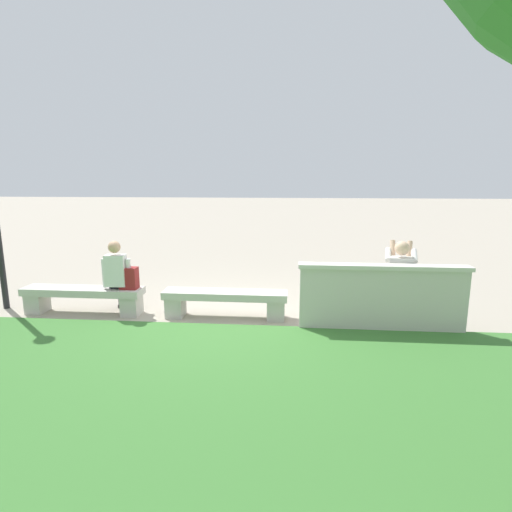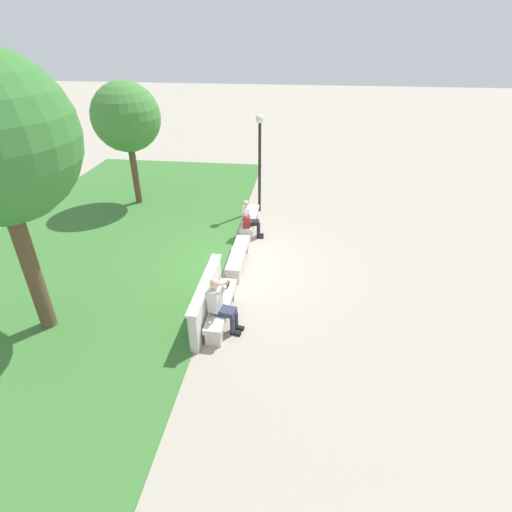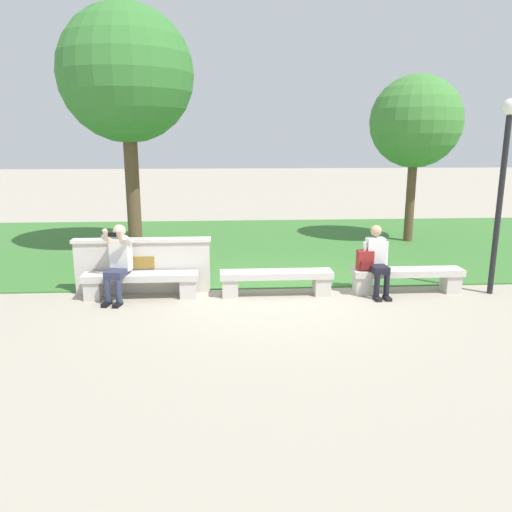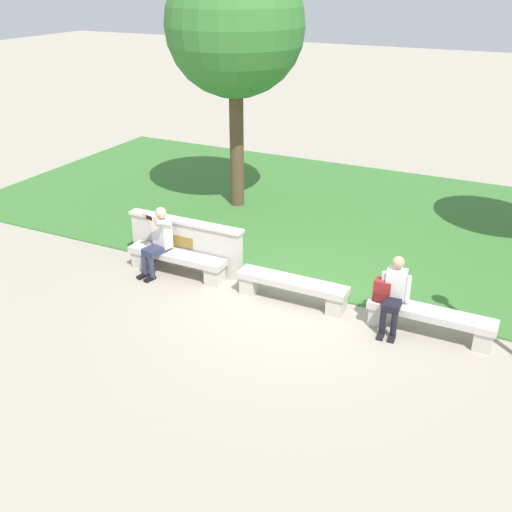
% 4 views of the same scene
% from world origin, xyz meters
% --- Properties ---
extents(ground_plane, '(80.00, 80.00, 0.00)m').
position_xyz_m(ground_plane, '(0.00, 0.00, 0.00)').
color(ground_plane, '#A89E8C').
extents(bench_main, '(2.03, 0.40, 0.45)m').
position_xyz_m(bench_main, '(-2.42, 0.00, 0.30)').
color(bench_main, beige).
rests_on(bench_main, ground).
extents(bench_near, '(2.03, 0.40, 0.45)m').
position_xyz_m(bench_near, '(0.00, 0.00, 0.30)').
color(bench_near, beige).
rests_on(bench_near, ground).
extents(bench_mid, '(2.03, 0.40, 0.45)m').
position_xyz_m(bench_mid, '(2.42, 0.00, 0.30)').
color(bench_mid, beige).
rests_on(bench_mid, ground).
extents(backrest_wall_with_plaque, '(2.49, 0.24, 1.01)m').
position_xyz_m(backrest_wall_with_plaque, '(-2.42, 0.34, 0.52)').
color(backrest_wall_with_plaque, beige).
rests_on(backrest_wall_with_plaque, ground).
extents(person_photographer, '(0.52, 0.77, 1.32)m').
position_xyz_m(person_photographer, '(-2.77, -0.08, 0.74)').
color(person_photographer, black).
rests_on(person_photographer, ground).
extents(person_distant, '(0.48, 0.69, 1.26)m').
position_xyz_m(person_distant, '(1.81, -0.07, 0.67)').
color(person_distant, black).
rests_on(person_distant, ground).
extents(backpack, '(0.28, 0.24, 0.43)m').
position_xyz_m(backpack, '(1.61, -0.02, 0.63)').
color(backpack, maroon).
rests_on(backpack, bench_mid).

